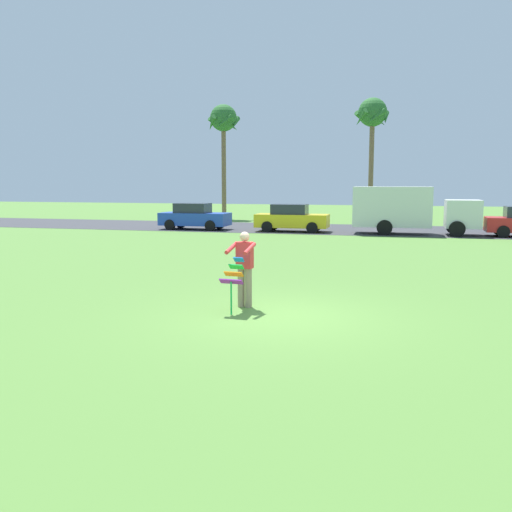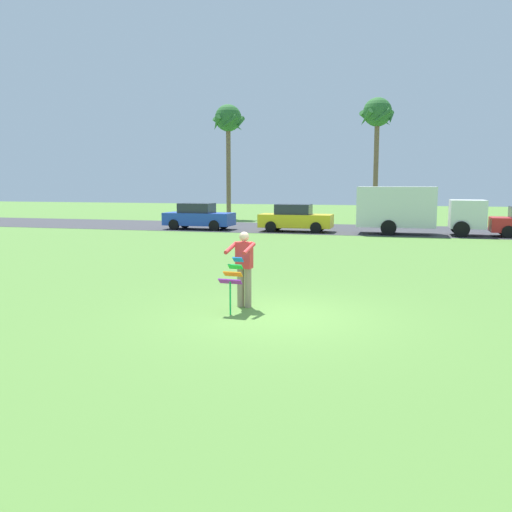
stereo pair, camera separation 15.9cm
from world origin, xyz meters
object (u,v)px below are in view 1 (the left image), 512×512
palm_tree_right_near (372,118)px  palm_tree_left_near (223,123)px  parked_car_blue (194,217)px  parked_car_yellow (292,218)px  person_kite_flyer (244,266)px  kite_held (234,276)px  parked_truck_white_box (408,209)px

palm_tree_right_near → palm_tree_left_near: bearing=-179.8°
parked_car_blue → palm_tree_left_near: 12.81m
parked_car_yellow → palm_tree_left_near: size_ratio=0.47×
palm_tree_left_near → person_kite_flyer: bearing=-71.0°
kite_held → palm_tree_left_near: size_ratio=0.13×
parked_car_blue → parked_truck_white_box: (12.53, -0.00, 0.64)m
parked_car_blue → palm_tree_left_near: size_ratio=0.47×
parked_truck_white_box → palm_tree_left_near: palm_tree_left_near is taller
person_kite_flyer → palm_tree_right_near: (1.12, 30.34, 6.63)m
parked_truck_white_box → palm_tree_right_near: bearing=103.6°
person_kite_flyer → palm_tree_left_near: (-10.41, 30.31, 6.56)m
parked_car_yellow → palm_tree_left_near: (-7.65, 10.77, 6.74)m
parked_truck_white_box → palm_tree_right_near: palm_tree_right_near is taller
parked_car_yellow → parked_truck_white_box: parked_truck_white_box is taller
parked_car_blue → parked_car_yellow: bearing=-0.0°
person_kite_flyer → parked_car_blue: size_ratio=0.41×
person_kite_flyer → parked_truck_white_box: size_ratio=0.26×
palm_tree_left_near → parked_car_yellow: bearing=-54.6°
kite_held → parked_car_blue: size_ratio=0.28×
kite_held → parked_car_blue: parked_car_blue is taller
parked_truck_white_box → palm_tree_left_near: bearing=142.7°
parked_car_blue → palm_tree_left_near: bearing=98.6°
person_kite_flyer → kite_held: 0.64m
parked_car_blue → palm_tree_right_near: 16.16m
parked_truck_white_box → palm_tree_left_near: (-14.15, 10.77, 6.10)m
parked_car_blue → person_kite_flyer: bearing=-65.8°
kite_held → person_kite_flyer: bearing=84.2°
parked_car_yellow → parked_truck_white_box: size_ratio=0.63×
person_kite_flyer → palm_tree_right_near: 31.07m
parked_truck_white_box → palm_tree_right_near: 12.71m
parked_truck_white_box → parked_car_blue: bearing=180.0°
parked_car_yellow → palm_tree_left_near: 14.83m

